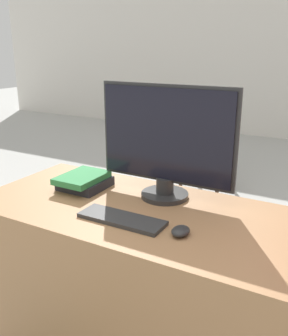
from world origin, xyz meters
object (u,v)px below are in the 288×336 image
(mouse, at_px, (181,231))
(book_stack, at_px, (84,181))
(monitor, at_px, (166,142))
(keyboard, at_px, (122,219))
(far_chair, at_px, (210,139))

(mouse, relative_size, book_stack, 0.34)
(monitor, relative_size, keyboard, 1.79)
(keyboard, bearing_deg, monitor, 82.89)
(mouse, xyz_separation_m, far_chair, (-0.75, 2.44, -0.27))
(monitor, xyz_separation_m, book_stack, (-0.37, -0.09, -0.21))
(keyboard, xyz_separation_m, mouse, (0.24, 0.01, 0.01))
(monitor, bearing_deg, keyboard, -97.11)
(far_chair, bearing_deg, book_stack, -119.08)
(monitor, relative_size, mouse, 7.46)
(far_chair, bearing_deg, monitor, -109.26)
(monitor, xyz_separation_m, far_chair, (-0.55, 2.16, -0.50))
(monitor, distance_m, mouse, 0.42)
(far_chair, bearing_deg, mouse, -106.46)
(monitor, bearing_deg, book_stack, -167.13)
(keyboard, distance_m, book_stack, 0.40)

